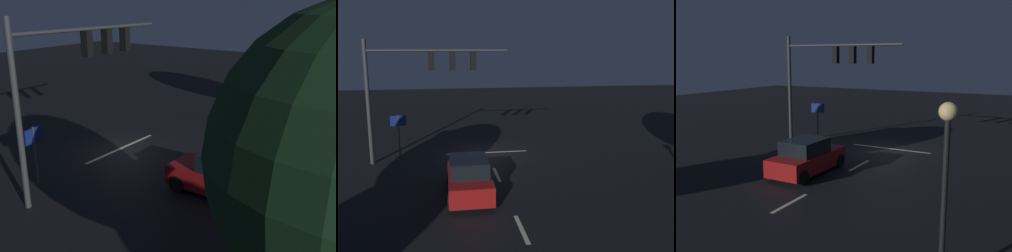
% 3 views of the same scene
% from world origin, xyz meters
% --- Properties ---
extents(ground_plane, '(80.00, 80.00, 0.00)m').
position_xyz_m(ground_plane, '(0.00, 0.00, 0.00)').
color(ground_plane, black).
extents(traffic_signal_assembly, '(7.75, 0.47, 6.81)m').
position_xyz_m(traffic_signal_assembly, '(3.80, 0.94, 4.91)').
color(traffic_signal_assembly, '#383A3D').
rests_on(traffic_signal_assembly, ground_plane).
extents(lane_dash_far, '(0.16, 2.20, 0.01)m').
position_xyz_m(lane_dash_far, '(0.00, 4.00, 0.00)').
color(lane_dash_far, beige).
rests_on(lane_dash_far, ground_plane).
extents(lane_dash_mid, '(0.16, 2.20, 0.01)m').
position_xyz_m(lane_dash_mid, '(0.00, 10.00, 0.00)').
color(lane_dash_mid, beige).
rests_on(lane_dash_mid, ground_plane).
extents(stop_bar, '(5.00, 0.16, 0.01)m').
position_xyz_m(stop_bar, '(0.00, -0.24, 0.00)').
color(stop_bar, beige).
rests_on(stop_bar, ground_plane).
extents(car_approaching, '(1.93, 4.38, 1.70)m').
position_xyz_m(car_approaching, '(1.59, 6.44, 0.80)').
color(car_approaching, maroon).
rests_on(car_approaching, ground_plane).
extents(route_sign, '(0.90, 0.22, 2.53)m').
position_xyz_m(route_sign, '(5.19, -0.21, 1.83)').
color(route_sign, '#383A3D').
rests_on(route_sign, ground_plane).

